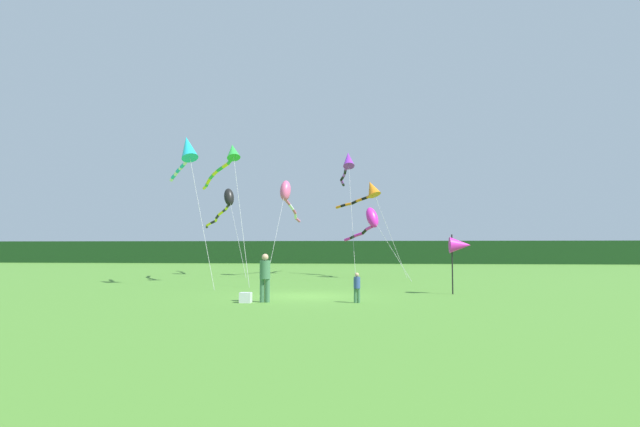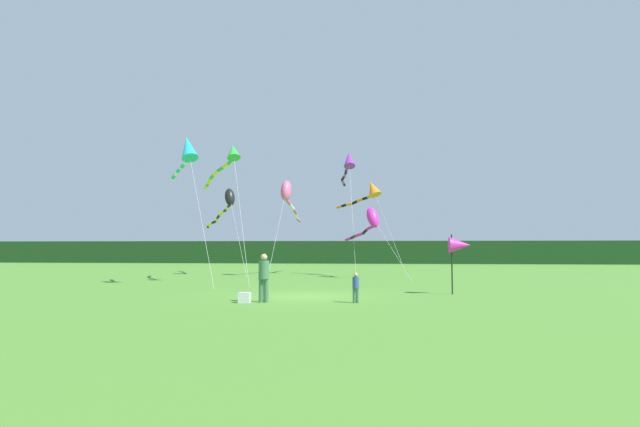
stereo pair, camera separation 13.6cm
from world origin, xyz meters
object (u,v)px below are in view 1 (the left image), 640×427
object	(u,v)px
person_adult	(265,275)
cooler_box	(246,298)
kite_cyan	(187,150)
kite_green	(227,159)
banner_flag_pole	(460,245)
kite_rainbow	(287,194)
person_child	(357,286)
kite_black	(226,203)
kite_orange	(370,190)
kite_magenta	(370,220)
kite_purple	(348,162)

from	to	relation	value
person_adult	cooler_box	bearing A→B (deg)	-161.66
kite_cyan	kite_green	xyz separation A→B (m)	(1.48, 2.63, -0.06)
banner_flag_pole	kite_green	world-z (taller)	kite_green
banner_flag_pole	kite_cyan	distance (m)	15.16
cooler_box	kite_green	distance (m)	13.39
person_adult	kite_rainbow	world-z (taller)	kite_rainbow
person_child	kite_black	xyz separation A→B (m)	(-10.31, 18.36, 4.73)
kite_cyan	kite_black	distance (m)	10.86
kite_cyan	kite_orange	bearing A→B (deg)	46.28
kite_black	kite_green	size ratio (longest dim) A/B	1.07
kite_rainbow	banner_flag_pole	bearing A→B (deg)	-53.40
banner_flag_pole	person_adult	bearing A→B (deg)	-152.39
person_adult	kite_magenta	xyz separation A→B (m)	(3.83, 15.58, 2.84)
person_adult	kite_orange	size ratio (longest dim) A/B	0.25
banner_flag_pole	kite_orange	size ratio (longest dim) A/B	0.37
kite_black	banner_flag_pole	bearing A→B (deg)	-44.64
kite_black	kite_green	bearing A→B (deg)	-73.22
kite_rainbow	kite_cyan	distance (m)	10.27
kite_rainbow	kite_purple	size ratio (longest dim) A/B	0.98
kite_purple	kite_black	size ratio (longest dim) A/B	1.07
person_adult	kite_rainbow	bearing A→B (deg)	96.94
kite_rainbow	kite_green	bearing A→B (deg)	-109.65
kite_black	kite_magenta	xyz separation A→B (m)	(10.77, -2.94, -1.51)
person_child	kite_black	world-z (taller)	kite_black
banner_flag_pole	kite_orange	distance (m)	15.19
banner_flag_pole	kite_purple	bearing A→B (deg)	109.87
kite_orange	kite_green	size ratio (longest dim) A/B	0.86
kite_rainbow	kite_orange	bearing A→B (deg)	8.46
kite_rainbow	kite_magenta	world-z (taller)	kite_rainbow
kite_orange	kite_purple	xyz separation A→B (m)	(-1.64, 1.19, 2.28)
cooler_box	kite_cyan	world-z (taller)	kite_cyan
kite_purple	kite_black	distance (m)	9.68
person_adult	kite_orange	bearing A→B (deg)	78.08
person_child	kite_cyan	xyz separation A→B (m)	(-9.36, 7.72, 6.68)
kite_rainbow	kite_black	size ratio (longest dim) A/B	1.05
kite_orange	kite_magenta	size ratio (longest dim) A/B	1.09
cooler_box	banner_flag_pole	bearing A→B (deg)	26.93
kite_orange	kite_black	world-z (taller)	kite_orange
cooler_box	kite_rainbow	size ratio (longest dim) A/B	0.05
kite_orange	kite_magenta	distance (m)	3.47
kite_black	kite_magenta	size ratio (longest dim) A/B	1.36
banner_flag_pole	kite_rainbow	xyz separation A→B (m)	(-9.83, 13.23, 3.76)
person_adult	banner_flag_pole	bearing A→B (deg)	27.61
cooler_box	kite_cyan	xyz separation A→B (m)	(-5.34, 8.09, 7.11)
kite_cyan	kite_purple	xyz separation A→B (m)	(8.19, 11.47, 1.14)
cooler_box	banner_flag_pole	world-z (taller)	banner_flag_pole
person_adult	banner_flag_pole	world-z (taller)	banner_flag_pole
cooler_box	kite_magenta	world-z (taller)	kite_magenta
banner_flag_pole	person_child	bearing A→B (deg)	-138.28
banner_flag_pole	kite_magenta	xyz separation A→B (m)	(-3.89, 11.54, 1.74)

